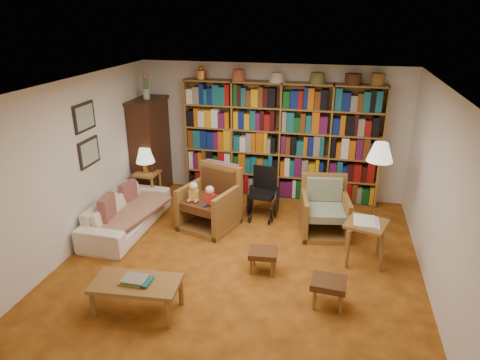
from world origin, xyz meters
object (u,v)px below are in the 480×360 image
(side_table_lamp, at_px, (147,180))
(footstool_a, at_px, (263,254))
(floor_lamp, at_px, (380,156))
(wheelchair, at_px, (263,194))
(side_table_papers, at_px, (366,229))
(armchair_leather, at_px, (211,201))
(armchair_sage, at_px, (325,212))
(footstool_b, at_px, (329,285))
(coffee_table, at_px, (136,285))
(sofa, at_px, (127,213))

(side_table_lamp, distance_m, footstool_a, 3.08)
(floor_lamp, relative_size, footstool_a, 3.67)
(wheelchair, distance_m, side_table_papers, 2.04)
(armchair_leather, relative_size, floor_lamp, 0.70)
(armchair_sage, height_order, floor_lamp, floor_lamp)
(floor_lamp, distance_m, footstool_b, 2.37)
(floor_lamp, height_order, coffee_table, floor_lamp)
(wheelchair, xyz_separation_m, footstool_a, (0.30, -1.76, -0.13))
(side_table_lamp, relative_size, floor_lamp, 0.40)
(footstool_b, distance_m, coffee_table, 2.30)
(sofa, height_order, wheelchair, wheelchair)
(footstool_b, xyz_separation_m, coffee_table, (-2.22, -0.60, 0.06))
(side_table_lamp, relative_size, armchair_leather, 0.57)
(side_table_papers, bearing_deg, armchair_leather, 165.53)
(coffee_table, bearing_deg, armchair_sage, 50.29)
(wheelchair, bearing_deg, armchair_leather, -145.23)
(side_table_lamp, distance_m, coffee_table, 3.16)
(side_table_papers, distance_m, footstool_b, 1.23)
(side_table_lamp, height_order, side_table_papers, side_table_papers)
(armchair_leather, bearing_deg, footstool_b, -41.28)
(sofa, xyz_separation_m, armchair_sage, (3.17, 0.64, 0.07))
(floor_lamp, bearing_deg, side_table_papers, -100.08)
(wheelchair, bearing_deg, side_table_lamp, 179.22)
(side_table_papers, xyz_separation_m, footstool_a, (-1.36, -0.58, -0.25))
(armchair_sage, height_order, footstool_b, armchair_sage)
(armchair_leather, bearing_deg, floor_lamp, 6.59)
(armchair_sage, distance_m, footstool_a, 1.58)
(sofa, bearing_deg, floor_lamp, -78.07)
(footstool_a, distance_m, footstool_b, 1.05)
(floor_lamp, xyz_separation_m, footstool_b, (-0.62, -2.05, -1.02))
(coffee_table, bearing_deg, floor_lamp, 43.06)
(armchair_leather, relative_size, footstool_a, 2.55)
(footstool_a, distance_m, coffee_table, 1.75)
(armchair_leather, bearing_deg, armchair_sage, 5.12)
(side_table_papers, height_order, coffee_table, side_table_papers)
(armchair_leather, xyz_separation_m, footstool_b, (1.99, -1.75, -0.12))
(side_table_lamp, bearing_deg, side_table_papers, -17.42)
(side_table_lamp, distance_m, floor_lamp, 4.12)
(armchair_sage, xyz_separation_m, wheelchair, (-1.08, 0.38, 0.04))
(floor_lamp, bearing_deg, coffee_table, -136.94)
(wheelchair, bearing_deg, coffee_table, -109.32)
(sofa, relative_size, side_table_papers, 2.93)
(sofa, bearing_deg, armchair_leather, -69.32)
(armchair_leather, bearing_deg, side_table_papers, -14.47)
(wheelchair, xyz_separation_m, footstool_b, (1.21, -2.30, -0.10))
(wheelchair, distance_m, footstool_a, 1.79)
(footstool_a, xyz_separation_m, footstool_b, (0.90, -0.54, 0.02))
(side_table_lamp, distance_m, armchair_leather, 1.52)
(side_table_lamp, relative_size, armchair_sage, 0.66)
(footstool_b, bearing_deg, side_table_lamp, 145.60)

